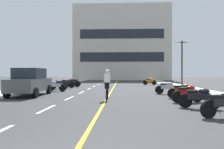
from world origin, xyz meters
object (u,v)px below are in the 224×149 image
parked_car_near (30,82)px  motorcycle_5 (167,88)px  street_lamp_mid (182,52)px  motorcycle_8 (66,83)px  motorcycle_10 (74,82)px  motorcycle_1 (222,103)px  motorcycle_3 (188,93)px  motorcycle_2 (199,97)px  cyclist_rider (107,84)px  motorcycle_4 (183,91)px  motorcycle_7 (59,84)px  motorcycle_11 (150,81)px  motorcycle_9 (72,83)px  motorcycle_6 (56,86)px

parked_car_near → motorcycle_5: (9.30, 1.50, -0.44)m
street_lamp_mid → motorcycle_8: street_lamp_mid is taller
motorcycle_8 → motorcycle_10: same height
motorcycle_1 → motorcycle_3: size_ratio=0.98×
motorcycle_2 → motorcycle_8: (-8.86, 12.57, 0.00)m
parked_car_near → motorcycle_2: (9.32, -4.92, -0.44)m
parked_car_near → motorcycle_3: size_ratio=2.56×
motorcycle_1 → motorcycle_5: size_ratio=0.96×
parked_car_near → cyclist_rider: (5.26, -2.19, -0.03)m
street_lamp_mid → motorcycle_4: 10.91m
motorcycle_1 → motorcycle_2: 1.85m
motorcycle_1 → motorcycle_8: (-8.98, 14.42, 0.00)m
motorcycle_7 → parked_car_near: bearing=-93.2°
parked_car_near → motorcycle_11: size_ratio=2.51×
motorcycle_10 → motorcycle_11: size_ratio=0.98×
motorcycle_3 → motorcycle_9: size_ratio=0.99×
parked_car_near → motorcycle_2: parked_car_near is taller
motorcycle_10 → motorcycle_7: bearing=-92.3°
parked_car_near → motorcycle_9: bearing=86.0°
motorcycle_11 → motorcycle_1: bearing=-90.5°
motorcycle_10 → cyclist_rider: bearing=-70.3°
motorcycle_7 → motorcycle_11: (9.32, 8.46, 0.00)m
motorcycle_1 → motorcycle_10: size_ratio=0.98×
street_lamp_mid → motorcycle_7: size_ratio=2.80×
motorcycle_5 → motorcycle_7: 9.87m
motorcycle_4 → motorcycle_8: bearing=135.4°
motorcycle_5 → motorcycle_9: (-8.62, 8.03, 0.00)m
motorcycle_8 → motorcycle_9: same height
motorcycle_9 → cyclist_rider: size_ratio=0.96×
motorcycle_3 → motorcycle_9: (-8.72, 12.55, 0.00)m
motorcycle_8 → motorcycle_10: bearing=88.7°
motorcycle_1 → motorcycle_9: 18.51m
motorcycle_1 → motorcycle_8: bearing=121.9°
parked_car_near → street_lamp_mid: bearing=35.5°
motorcycle_2 → motorcycle_7: (-9.00, 10.50, 0.00)m
street_lamp_mid → motorcycle_1: street_lamp_mid is taller
motorcycle_3 → motorcycle_6: same height
street_lamp_mid → motorcycle_1: size_ratio=2.90×
motorcycle_6 → motorcycle_7: 2.01m
motorcycle_7 → motorcycle_10: (0.22, 5.44, 0.00)m
motorcycle_6 → cyclist_rider: size_ratio=0.95×
motorcycle_4 → motorcycle_7: size_ratio=1.00×
motorcycle_4 → motorcycle_11: (0.04, 15.41, 0.00)m
motorcycle_2 → parked_car_near: bearing=152.2°
motorcycle_6 → motorcycle_8: same height
motorcycle_10 → motorcycle_1: bearing=-63.4°
motorcycle_10 → cyclist_rider: (4.73, -13.20, 0.41)m
parked_car_near → motorcycle_6: 3.70m
motorcycle_10 → motorcycle_11: (9.10, 3.03, 0.00)m
street_lamp_mid → motorcycle_8: size_ratio=2.81×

